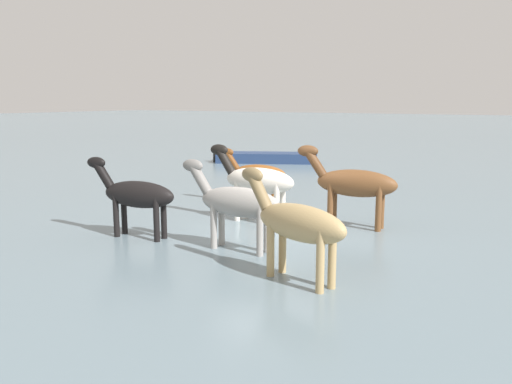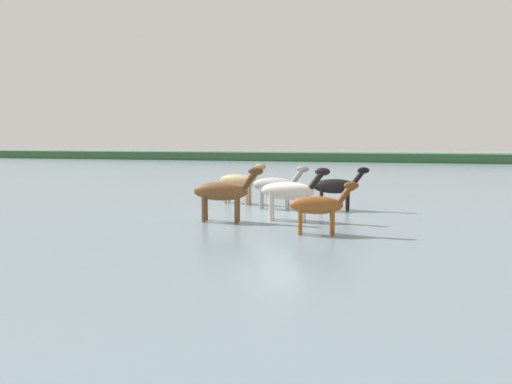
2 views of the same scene
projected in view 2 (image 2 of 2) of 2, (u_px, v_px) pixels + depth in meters
The scene contains 8 objects.
ground_plane at pixel (272, 216), 16.54m from camera, with size 213.88×213.88×0.00m, color slate.
distant_shoreline at pixel (332, 161), 60.28m from camera, with size 192.49×6.00×2.40m, color #315B35.
horse_chestnut_trailing at pixel (276, 185), 18.18m from camera, with size 2.47×0.62×1.93m.
horse_dark_mare at pixel (319, 205), 13.29m from camera, with size 2.23×0.82×1.72m.
horse_pinto_flank at pixel (223, 192), 15.35m from camera, with size 2.66×0.81×2.06m.
horse_gray_outer at pixel (239, 181), 19.69m from camera, with size 2.53×1.08×1.96m.
horse_mid_herd at pixel (337, 186), 17.93m from camera, with size 2.43×0.82×1.88m.
horse_rear_stallion at pixel (290, 191), 15.57m from camera, with size 2.60×0.61×2.03m.
Camera 2 is at (3.13, -15.99, 3.04)m, focal length 29.04 mm.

